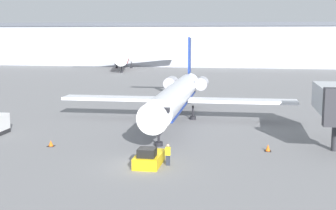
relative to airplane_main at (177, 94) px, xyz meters
The scene contains 9 objects.
ground_plane 21.49m from the airplane_main, 89.19° to the right, with size 600.00×600.00×0.00m, color slate.
terminal_building 98.84m from the airplane_main, 89.83° to the left, with size 180.00×16.80×14.27m.
airplane_main is the anchor object (origin of this frame).
pushback_tug 20.72m from the airplane_main, 88.13° to the right, with size 2.04×4.08×1.62m.
worker_near_tug 20.70m from the airplane_main, 83.68° to the right, with size 0.40×0.26×1.83m.
traffic_cone_left 18.98m from the airplane_main, 122.55° to the right, with size 0.66×0.66×0.61m.
traffic_cone_right 18.06m from the airplane_main, 53.14° to the right, with size 0.61×0.61×0.67m.
airplane_parked_far_left 88.89m from the airplane_main, 109.24° to the left, with size 30.90×39.26×10.66m.
jet_bridge 20.26m from the airplane_main, 33.43° to the right, with size 3.20×10.48×6.19m.
Camera 1 is at (8.23, -36.41, 10.92)m, focal length 50.00 mm.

